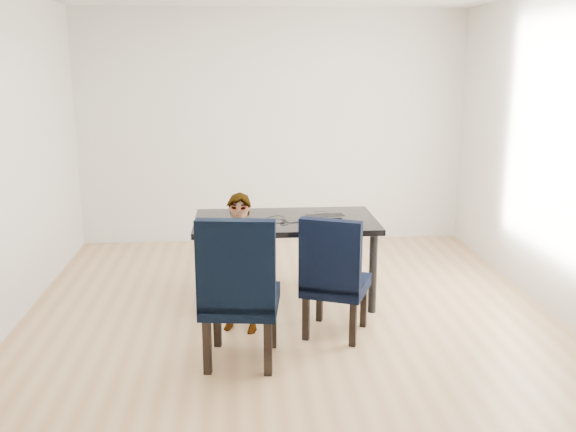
{
  "coord_description": "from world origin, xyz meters",
  "views": [
    {
      "loc": [
        -0.4,
        -4.99,
        2.11
      ],
      "look_at": [
        0.0,
        0.2,
        0.85
      ],
      "focal_mm": 40.0,
      "sensor_mm": 36.0,
      "label": 1
    }
  ],
  "objects": [
    {
      "name": "wall_back",
      "position": [
        0.0,
        2.5,
        1.35
      ],
      "size": [
        4.5,
        0.01,
        2.7
      ],
      "primitive_type": "cube",
      "color": "silver",
      "rests_on": "ground"
    },
    {
      "name": "plate",
      "position": [
        -0.59,
        0.27,
        0.76
      ],
      "size": [
        0.31,
        0.31,
        0.01
      ],
      "primitive_type": "cylinder",
      "rotation": [
        0.0,
        0.0,
        -0.27
      ],
      "color": "white",
      "rests_on": "dining_table"
    },
    {
      "name": "wall_right",
      "position": [
        2.25,
        0.0,
        1.35
      ],
      "size": [
        0.01,
        5.0,
        2.7
      ],
      "primitive_type": "cube",
      "color": "silver",
      "rests_on": "ground"
    },
    {
      "name": "sandwich",
      "position": [
        -0.6,
        0.26,
        0.79
      ],
      "size": [
        0.15,
        0.1,
        0.05
      ],
      "primitive_type": "ellipsoid",
      "rotation": [
        0.0,
        0.0,
        0.33
      ],
      "color": "#A46B3A",
      "rests_on": "plate"
    },
    {
      "name": "cable_tangle",
      "position": [
        -0.06,
        0.36,
        0.75
      ],
      "size": [
        0.15,
        0.15,
        0.01
      ],
      "primitive_type": "torus",
      "rotation": [
        0.0,
        0.0,
        0.03
      ],
      "color": "black",
      "rests_on": "dining_table"
    },
    {
      "name": "floor",
      "position": [
        0.0,
        0.0,
        -0.01
      ],
      "size": [
        4.5,
        5.0,
        0.01
      ],
      "primitive_type": "cube",
      "color": "tan",
      "rests_on": "ground"
    },
    {
      "name": "chair_right",
      "position": [
        0.34,
        -0.28,
        0.49
      ],
      "size": [
        0.62,
        0.63,
        0.98
      ],
      "primitive_type": "cube",
      "rotation": [
        0.0,
        0.0,
        -0.4
      ],
      "color": "black",
      "rests_on": "floor"
    },
    {
      "name": "chair_left",
      "position": [
        -0.41,
        -0.69,
        0.55
      ],
      "size": [
        0.6,
        0.61,
        1.1
      ],
      "primitive_type": "cube",
      "rotation": [
        0.0,
        0.0,
        -0.13
      ],
      "color": "black",
      "rests_on": "floor"
    },
    {
      "name": "laptop",
      "position": [
        0.35,
        0.56,
        0.76
      ],
      "size": [
        0.37,
        0.27,
        0.03
      ],
      "primitive_type": "imported",
      "rotation": [
        0.0,
        0.0,
        3.29
      ],
      "color": "black",
      "rests_on": "dining_table"
    },
    {
      "name": "wall_front",
      "position": [
        0.0,
        -2.5,
        1.35
      ],
      "size": [
        4.5,
        0.01,
        2.7
      ],
      "primitive_type": "cube",
      "color": "silver",
      "rests_on": "ground"
    },
    {
      "name": "dining_table",
      "position": [
        0.0,
        0.5,
        0.38
      ],
      "size": [
        1.6,
        0.9,
        0.75
      ],
      "primitive_type": "cube",
      "color": "black",
      "rests_on": "floor"
    },
    {
      "name": "child",
      "position": [
        -0.4,
        -0.16,
        0.56
      ],
      "size": [
        0.47,
        0.39,
        1.12
      ],
      "primitive_type": "imported",
      "rotation": [
        0.0,
        0.0,
        -0.34
      ],
      "color": "orange",
      "rests_on": "floor"
    }
  ]
}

